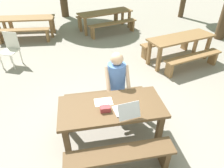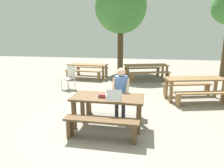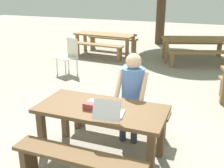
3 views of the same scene
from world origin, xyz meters
name	(u,v)px [view 3 (image 3 of 3)]	position (x,y,z in m)	size (l,w,h in m)	color
ground_plane	(102,156)	(0.00, 0.00, 0.00)	(30.00, 30.00, 0.00)	gray
picnic_table_front	(101,115)	(0.00, 0.00, 0.63)	(1.70, 0.80, 0.75)	brown
bench_near	(78,163)	(0.00, -0.68, 0.34)	(1.60, 0.30, 0.46)	brown
bench_far	(119,114)	(0.00, 0.68, 0.34)	(1.60, 0.30, 0.46)	brown
laptop	(109,112)	(0.19, -0.21, 0.81)	(0.38, 0.41, 0.25)	silver
small_pouch	(90,106)	(-0.12, -0.10, 0.79)	(0.16, 0.10, 0.08)	#993338
paper_sheet	(97,103)	(-0.11, 0.12, 0.75)	(0.30, 0.21, 0.00)	white
person_seated	(132,90)	(0.22, 0.65, 0.80)	(0.44, 0.42, 1.34)	#333847
plastic_chair	(69,55)	(-2.32, 3.23, 0.50)	(0.58, 0.58, 0.94)	silver
picnic_table_mid	(199,41)	(0.79, 5.75, 0.63)	(2.31, 1.40, 0.74)	olive
bench_mid_south	(203,55)	(1.00, 5.12, 0.36)	(1.97, 0.91, 0.48)	olive
bench_mid_north	(193,45)	(0.58, 6.39, 0.36)	(1.97, 0.91, 0.48)	olive
picnic_table_distant	(105,37)	(-2.26, 5.57, 0.61)	(2.12, 0.87, 0.71)	olive
bench_distant_south	(96,48)	(-2.31, 4.93, 0.36)	(1.88, 0.44, 0.48)	olive
bench_distant_north	(113,41)	(-2.21, 6.20, 0.36)	(1.88, 0.44, 0.48)	olive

